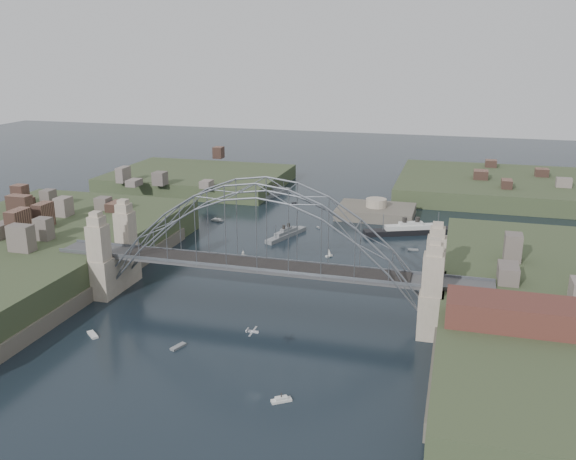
# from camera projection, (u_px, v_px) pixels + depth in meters

# --- Properties ---
(ground) EXTENTS (500.00, 500.00, 0.00)m
(ground) POSITION_uv_depth(u_px,v_px,m) (263.00, 306.00, 117.47)
(ground) COLOR black
(ground) RESTS_ON ground
(bridge) EXTENTS (84.00, 13.80, 24.60)m
(bridge) POSITION_uv_depth(u_px,v_px,m) (262.00, 245.00, 113.92)
(bridge) COLOR #47484A
(bridge) RESTS_ON ground
(shore_west) EXTENTS (50.50, 90.00, 12.00)m
(shore_west) POSITION_uv_depth(u_px,v_px,m) (10.00, 268.00, 131.81)
(shore_west) COLOR #364327
(shore_west) RESTS_ON ground
(headland_nw) EXTENTS (60.00, 45.00, 9.00)m
(headland_nw) POSITION_uv_depth(u_px,v_px,m) (199.00, 184.00, 219.19)
(headland_nw) COLOR #364327
(headland_nw) RESTS_ON ground
(headland_ne) EXTENTS (70.00, 55.00, 9.50)m
(headland_ne) POSITION_uv_depth(u_px,v_px,m) (505.00, 192.00, 205.64)
(headland_ne) COLOR #364327
(headland_ne) RESTS_ON ground
(fort_island) EXTENTS (22.00, 16.00, 9.40)m
(fort_island) POSITION_uv_depth(u_px,v_px,m) (376.00, 218.00, 178.97)
(fort_island) COLOR #565045
(fort_island) RESTS_ON ground
(wharf_shed) EXTENTS (20.00, 8.00, 4.00)m
(wharf_shed) POSITION_uv_depth(u_px,v_px,m) (516.00, 313.00, 90.25)
(wharf_shed) COLOR #592D26
(wharf_shed) RESTS_ON shore_east
(finger_pier) EXTENTS (4.00, 22.00, 1.40)m
(finger_pier) POSITION_uv_depth(u_px,v_px,m) (476.00, 415.00, 81.32)
(finger_pier) COLOR #47484A
(finger_pier) RESTS_ON ground
(naval_cruiser_near) EXTENTS (7.17, 15.58, 4.73)m
(naval_cruiser_near) POSITION_uv_depth(u_px,v_px,m) (286.00, 234.00, 159.59)
(naval_cruiser_near) COLOR gray
(naval_cruiser_near) RESTS_ON ground
(naval_cruiser_far) EXTENTS (6.97, 15.53, 5.28)m
(naval_cruiser_far) POSITION_uv_depth(u_px,v_px,m) (276.00, 193.00, 204.37)
(naval_cruiser_far) COLOR gray
(naval_cruiser_far) RESTS_ON ground
(ocean_liner) EXTENTS (24.46, 13.00, 6.17)m
(ocean_liner) POSITION_uv_depth(u_px,v_px,m) (410.00, 231.00, 162.15)
(ocean_liner) COLOR black
(ocean_liner) RESTS_ON ground
(aeroplane) EXTENTS (1.89, 3.60, 0.52)m
(aeroplane) POSITION_uv_depth(u_px,v_px,m) (252.00, 331.00, 94.43)
(aeroplane) COLOR #A0A2A8
(small_boat_a) EXTENTS (1.66, 2.37, 2.38)m
(small_boat_a) POSITION_uv_depth(u_px,v_px,m) (243.00, 254.00, 143.84)
(small_boat_a) COLOR silver
(small_boat_a) RESTS_ON ground
(small_boat_b) EXTENTS (1.62, 1.77, 2.38)m
(small_boat_b) POSITION_uv_depth(u_px,v_px,m) (329.00, 253.00, 144.53)
(small_boat_b) COLOR silver
(small_boat_b) RESTS_ON ground
(small_boat_c) EXTENTS (1.91, 3.07, 0.45)m
(small_boat_c) POSITION_uv_depth(u_px,v_px,m) (178.00, 347.00, 101.07)
(small_boat_c) COLOR silver
(small_boat_c) RESTS_ON ground
(small_boat_d) EXTENTS (2.57, 1.30, 0.45)m
(small_boat_d) POSITION_uv_depth(u_px,v_px,m) (413.00, 250.00, 149.22)
(small_boat_d) COLOR silver
(small_boat_d) RESTS_ON ground
(small_boat_e) EXTENTS (3.86, 2.03, 1.43)m
(small_boat_e) POSITION_uv_depth(u_px,v_px,m) (217.00, 220.00, 174.30)
(small_boat_e) COLOR silver
(small_boat_e) RESTS_ON ground
(small_boat_f) EXTENTS (1.15, 1.38, 0.45)m
(small_boat_f) POSITION_uv_depth(u_px,v_px,m) (318.00, 227.00, 167.72)
(small_boat_f) COLOR silver
(small_boat_f) RESTS_ON ground
(small_boat_g) EXTENTS (2.94, 2.41, 1.43)m
(small_boat_g) POSITION_uv_depth(u_px,v_px,m) (281.00, 400.00, 85.64)
(small_boat_g) COLOR silver
(small_boat_g) RESTS_ON ground
(small_boat_h) EXTENTS (2.00, 1.51, 0.45)m
(small_boat_h) POSITION_uv_depth(u_px,v_px,m) (295.00, 203.00, 193.87)
(small_boat_h) COLOR silver
(small_boat_h) RESTS_ON ground
(small_boat_i) EXTENTS (2.53, 1.84, 2.38)m
(small_boat_i) POSITION_uv_depth(u_px,v_px,m) (407.00, 279.00, 128.72)
(small_boat_i) COLOR silver
(small_boat_i) RESTS_ON ground
(small_boat_j) EXTENTS (3.08, 2.82, 0.45)m
(small_boat_j) POSITION_uv_depth(u_px,v_px,m) (93.00, 335.00, 105.25)
(small_boat_j) COLOR silver
(small_boat_j) RESTS_ON ground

